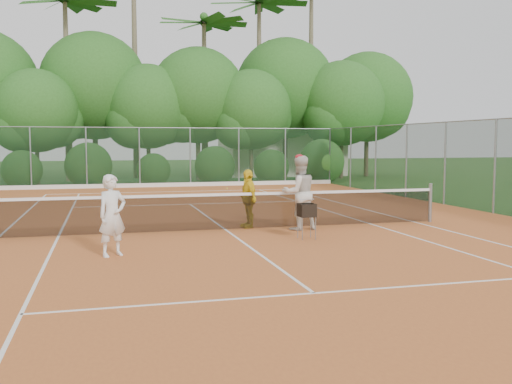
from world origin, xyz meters
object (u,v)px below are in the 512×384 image
(player_white, at_px, (112,215))
(player_yellow, at_px, (248,199))
(player_center_grp, at_px, (299,193))
(ball_hopper, at_px, (307,211))

(player_white, bearing_deg, player_yellow, 11.18)
(player_white, xyz_separation_m, player_center_grp, (4.72, 2.31, 0.15))
(player_center_grp, xyz_separation_m, ball_hopper, (-0.29, -1.38, -0.31))
(player_yellow, bearing_deg, player_white, -56.92)
(player_center_grp, relative_size, player_yellow, 1.26)
(player_white, height_order, player_yellow, player_white)
(player_center_grp, bearing_deg, player_white, -153.96)
(player_white, relative_size, ball_hopper, 1.96)
(player_white, relative_size, player_center_grp, 0.83)
(ball_hopper, bearing_deg, player_yellow, 124.19)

